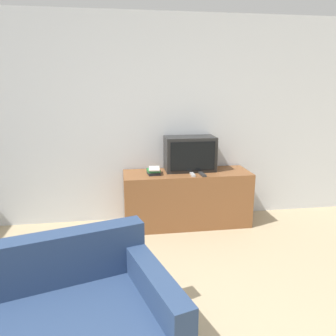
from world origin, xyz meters
TOP-DOWN VIEW (x-y plane):
  - wall_back at (0.00, 3.03)m, footprint 9.00×0.06m
  - tv_stand at (0.85, 2.72)m, footprint 1.58×0.52m
  - television at (0.91, 2.81)m, footprint 0.63×0.34m
  - book_stack at (0.43, 2.69)m, footprint 0.16×0.22m
  - remote_on_stand at (0.89, 2.56)m, footprint 0.05×0.15m
  - remote_secondary at (1.00, 2.55)m, footprint 0.06×0.18m

SIDE VIEW (x-z plane):
  - tv_stand at x=0.85m, z-range 0.00..0.69m
  - remote_on_stand at x=0.89m, z-range 0.69..0.71m
  - remote_secondary at x=1.00m, z-range 0.69..0.71m
  - book_stack at x=0.43m, z-range 0.69..0.77m
  - television at x=0.91m, z-range 0.69..1.12m
  - wall_back at x=0.00m, z-range 0.00..2.60m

